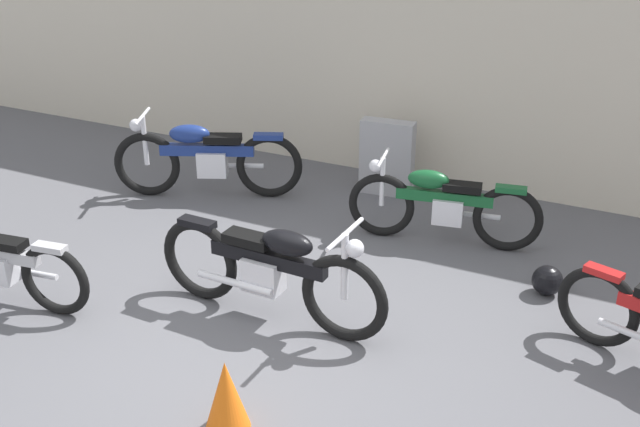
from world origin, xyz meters
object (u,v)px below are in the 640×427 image
Objects in this scene: stone_marker at (387,158)px; motorcycle_black at (270,269)px; motorcycle_green at (442,205)px; motorcycle_blue at (206,158)px; helmet at (547,280)px; traffic_cone at (226,395)px.

motorcycle_black reaches higher than stone_marker.
motorcycle_black reaches higher than motorcycle_green.
motorcycle_blue is (-1.88, -1.01, 0.03)m from stone_marker.
motorcycle_black is (0.13, -3.03, 0.03)m from stone_marker.
motorcycle_blue reaches higher than stone_marker.
traffic_cone is (-1.66, -2.85, 0.13)m from helmet.
stone_marker is at bearing -55.10° from motorcycle_green.
traffic_cone is 0.28× the size of motorcycle_green.
motorcycle_blue is (-2.01, 2.01, 0.00)m from motorcycle_black.
motorcycle_blue is at bearing 136.45° from motorcycle_black.
motorcycle_black is 2.85m from motorcycle_blue.
traffic_cone is 0.26× the size of motorcycle_blue.
motorcycle_blue reaches higher than motorcycle_black.
motorcycle_green is (0.44, 3.43, 0.16)m from traffic_cone.
traffic_cone is 0.25× the size of motorcycle_black.
helmet is 2.57m from motorcycle_black.
stone_marker is 3.03m from motorcycle_black.
stone_marker is 1.65× the size of traffic_cone.
helmet is 0.14× the size of motorcycle_blue.
motorcycle_black reaches higher than helmet.
motorcycle_black is at bearing -144.72° from helmet.
stone_marker is 2.72m from helmet.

